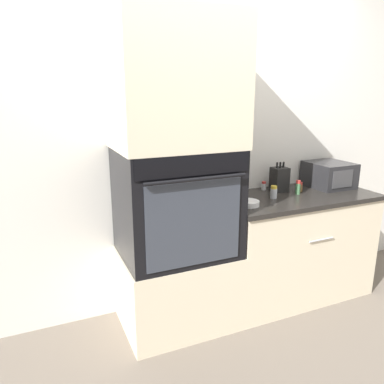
# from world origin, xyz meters

# --- Properties ---
(ground_plane) EXTENTS (12.00, 12.00, 0.00)m
(ground_plane) POSITION_xyz_m (0.00, 0.00, 0.00)
(ground_plane) COLOR #6B6056
(wall_back) EXTENTS (8.00, 0.05, 2.50)m
(wall_back) POSITION_xyz_m (0.00, 0.63, 1.25)
(wall_back) COLOR silver
(wall_back) RESTS_ON ground_plane
(oven_cabinet_base) EXTENTS (0.80, 0.60, 0.55)m
(oven_cabinet_base) POSITION_xyz_m (-0.40, 0.30, 0.28)
(oven_cabinet_base) COLOR beige
(oven_cabinet_base) RESTS_ON ground_plane
(wall_oven) EXTENTS (0.77, 0.64, 0.75)m
(wall_oven) POSITION_xyz_m (-0.40, 0.30, 0.93)
(wall_oven) COLOR black
(wall_oven) RESTS_ON oven_cabinet_base
(oven_cabinet_upper) EXTENTS (0.80, 0.60, 0.83)m
(oven_cabinet_upper) POSITION_xyz_m (-0.40, 0.30, 1.71)
(oven_cabinet_upper) COLOR beige
(oven_cabinet_upper) RESTS_ON wall_oven
(counter_unit) EXTENTS (1.27, 0.63, 0.87)m
(counter_unit) POSITION_xyz_m (0.63, 0.30, 0.43)
(counter_unit) COLOR beige
(counter_unit) RESTS_ON ground_plane
(microwave) EXTENTS (0.34, 0.36, 0.21)m
(microwave) POSITION_xyz_m (1.04, 0.40, 0.97)
(microwave) COLOR #232326
(microwave) RESTS_ON counter_unit
(knife_block) EXTENTS (0.13, 0.11, 0.24)m
(knife_block) POSITION_xyz_m (0.56, 0.44, 0.97)
(knife_block) COLOR black
(knife_block) RESTS_ON counter_unit
(bowl) EXTENTS (0.16, 0.16, 0.04)m
(bowl) POSITION_xyz_m (0.12, 0.20, 0.88)
(bowl) COLOR white
(bowl) RESTS_ON counter_unit
(condiment_jar_near) EXTENTS (0.04, 0.04, 0.11)m
(condiment_jar_near) POSITION_xyz_m (0.64, 0.31, 0.92)
(condiment_jar_near) COLOR #427047
(condiment_jar_near) RESTS_ON counter_unit
(condiment_jar_mid) EXTENTS (0.05, 0.05, 0.10)m
(condiment_jar_mid) POSITION_xyz_m (0.39, 0.29, 0.91)
(condiment_jar_mid) COLOR silver
(condiment_jar_mid) RESTS_ON counter_unit
(condiment_jar_far) EXTENTS (0.04, 0.04, 0.07)m
(condiment_jar_far) POSITION_xyz_m (0.47, 0.53, 0.90)
(condiment_jar_far) COLOR silver
(condiment_jar_far) RESTS_ON counter_unit
(condiment_jar_back) EXTENTS (0.05, 0.05, 0.08)m
(condiment_jar_back) POSITION_xyz_m (0.70, 0.37, 0.90)
(condiment_jar_back) COLOR brown
(condiment_jar_back) RESTS_ON counter_unit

